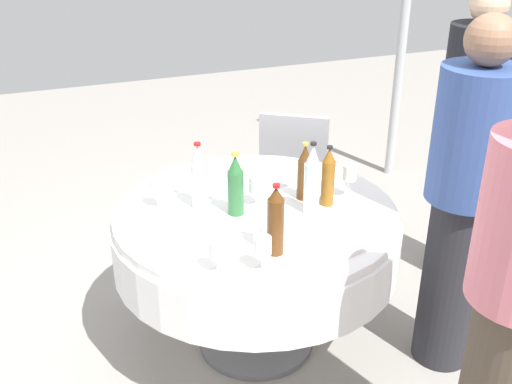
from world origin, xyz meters
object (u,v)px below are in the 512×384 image
bottle_clear_mid (312,181)px  wine_glass_mid (256,185)px  wine_glass_front (217,250)px  wine_glass_outer (262,248)px  plate_outer (280,175)px  wine_glass_inner (157,187)px  bottle_amber_right (328,178)px  bottle_clear_left (199,178)px  bottle_brown_front (276,221)px  person_right (468,135)px  chair_front (296,166)px  wine_glass_west (350,174)px  dining_table (256,238)px  bottle_green_east (236,186)px  bottle_brown_west (305,173)px  plate_far (286,228)px  person_left (465,198)px

bottle_clear_mid → wine_glass_mid: size_ratio=2.35×
wine_glass_front → wine_glass_outer: size_ratio=0.93×
plate_outer → wine_glass_inner: bearing=-81.2°
bottle_amber_right → wine_glass_inner: 0.75m
bottle_clear_left → bottle_brown_front: size_ratio=1.05×
bottle_amber_right → person_right: bearing=104.9°
bottle_clear_left → chair_front: 1.15m
bottle_brown_front → plate_outer: size_ratio=1.25×
bottle_clear_left → person_right: (-0.08, 1.52, -0.04)m
wine_glass_west → bottle_brown_front: bearing=-57.6°
wine_glass_inner → bottle_clear_left: bearing=68.3°
wine_glass_outer → wine_glass_front: bearing=-107.9°
dining_table → wine_glass_mid: wine_glass_mid is taller
wine_glass_front → wine_glass_outer: bearing=72.1°
wine_glass_west → bottle_clear_left: bearing=-103.4°
wine_glass_front → bottle_green_east: bearing=151.4°
bottle_clear_left → bottle_brown_west: bottle_clear_left is taller
bottle_green_east → person_right: (-0.19, 1.39, -0.03)m
bottle_brown_west → wine_glass_front: (0.43, -0.56, -0.04)m
bottle_brown_west → wine_glass_outer: (0.48, -0.40, -0.03)m
person_right → wine_glass_inner: bearing=-97.9°
wine_glass_west → bottle_amber_right: bearing=-77.2°
bottle_brown_front → wine_glass_inner: 0.64m
bottle_brown_front → bottle_clear_left: bearing=-162.1°
dining_table → wine_glass_west: wine_glass_west is taller
bottle_amber_right → wine_glass_west: bottle_amber_right is taller
bottle_clear_left → chair_front: size_ratio=0.35×
wine_glass_outer → bottle_clear_mid: bearing=132.8°
bottle_clear_mid → wine_glass_front: size_ratio=2.58×
dining_table → plate_far: (0.22, 0.04, 0.16)m
bottle_green_east → person_right: 1.41m
bottle_green_east → wine_glass_front: (0.41, -0.22, -0.04)m
plate_far → person_right: (-0.41, 1.25, 0.10)m
bottle_brown_front → wine_glass_outer: 0.14m
plate_far → bottle_brown_front: bearing=-36.9°
bottle_brown_front → bottle_brown_west: bearing=141.1°
wine_glass_west → chair_front: (-0.88, 0.16, -0.34)m
dining_table → bottle_brown_front: bottle_brown_front is taller
bottle_brown_front → chair_front: size_ratio=0.34×
bottle_clear_mid → bottle_clear_left: bearing=-117.9°
bottle_brown_west → person_left: 0.69m
wine_glass_inner → chair_front: (-0.66, 0.99, -0.32)m
wine_glass_outer → wine_glass_west: bearing=124.7°
wine_glass_front → wine_glass_mid: bearing=143.3°
bottle_brown_west → person_right: bearing=99.1°
bottle_green_east → plate_outer: 0.46m
bottle_amber_right → bottle_brown_west: size_ratio=1.03×
person_right → chair_front: (-0.65, -0.70, -0.32)m
dining_table → bottle_brown_west: (-0.02, 0.24, 0.28)m
wine_glass_inner → person_right: 1.69m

